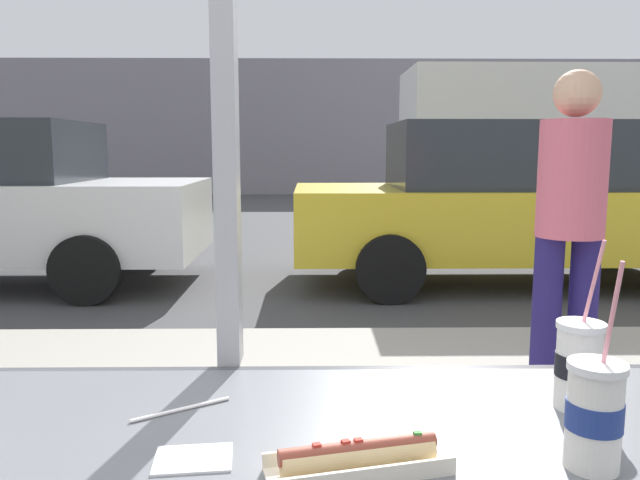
{
  "coord_description": "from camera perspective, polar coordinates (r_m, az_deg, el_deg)",
  "views": [
    {
      "loc": [
        0.18,
        -1.3,
        1.41
      ],
      "look_at": [
        0.23,
        1.95,
        0.93
      ],
      "focal_mm": 35.1,
      "sensor_mm": 36.0,
      "label": 1
    }
  ],
  "objects": [
    {
      "name": "soda_cup_left",
      "position": [
        1.28,
        22.53,
        -10.37
      ],
      "size": [
        0.09,
        0.09,
        0.32
      ],
      "color": "white",
      "rests_on": "window_counter"
    },
    {
      "name": "building_facade_far",
      "position": [
        20.01,
        -1.4,
        10.17
      ],
      "size": [
        28.0,
        1.2,
        4.1
      ],
      "primitive_type": "cube",
      "color": "gray",
      "rests_on": "ground"
    },
    {
      "name": "pedestrian",
      "position": [
        3.25,
        21.84,
        1.91
      ],
      "size": [
        0.32,
        0.32,
        1.63
      ],
      "color": "navy",
      "rests_on": "sidewalk_strip"
    },
    {
      "name": "soda_cup_right",
      "position": [
        1.06,
        23.74,
        -14.28
      ],
      "size": [
        0.09,
        0.09,
        0.32
      ],
      "color": "silver",
      "rests_on": "window_counter"
    },
    {
      "name": "loose_straw",
      "position": [
        1.22,
        -12.54,
        -14.84
      ],
      "size": [
        0.16,
        0.11,
        0.01
      ],
      "primitive_type": "cylinder",
      "rotation": [
        0.0,
        1.57,
        0.56
      ],
      "color": "white",
      "rests_on": "window_counter"
    },
    {
      "name": "box_truck",
      "position": [
        13.43,
        22.78,
        8.52
      ],
      "size": [
        7.19,
        2.44,
        2.92
      ],
      "color": "silver",
      "rests_on": "ground"
    },
    {
      "name": "hotdog_tray_near",
      "position": [
        0.99,
        3.53,
        -19.23
      ],
      "size": [
        0.29,
        0.15,
        0.05
      ],
      "color": "beige",
      "rests_on": "window_counter"
    },
    {
      "name": "napkin_wrapper",
      "position": [
        1.05,
        -11.46,
        -18.96
      ],
      "size": [
        0.13,
        0.1,
        0.0
      ],
      "primitive_type": "cube",
      "rotation": [
        0.0,
        0.0,
        0.11
      ],
      "color": "white",
      "rests_on": "window_counter"
    },
    {
      "name": "parked_car_yellow",
      "position": [
        6.83,
        17.38,
        3.28
      ],
      "size": [
        4.63,
        1.91,
        1.67
      ],
      "color": "gold",
      "rests_on": "ground"
    },
    {
      "name": "ground_plane",
      "position": [
        9.41,
        -1.96,
        -0.28
      ],
      "size": [
        60.0,
        60.0,
        0.0
      ],
      "primitive_type": "plane",
      "color": "#424244"
    },
    {
      "name": "sidewalk_strip",
      "position": [
        3.2,
        -4.25,
        -16.39
      ],
      "size": [
        16.0,
        2.8,
        0.15
      ],
      "primitive_type": "cube",
      "color": "#9E998E",
      "rests_on": "ground"
    }
  ]
}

